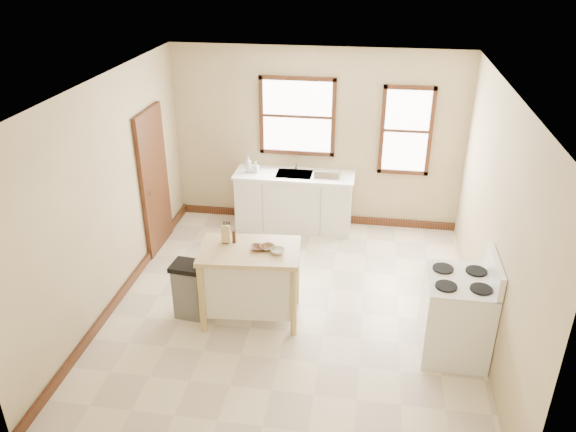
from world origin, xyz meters
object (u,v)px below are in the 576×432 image
(knife_block, at_px, (226,234))
(bowl_b, at_px, (267,247))
(gas_stove, at_px, (457,306))
(soap_bottle_a, at_px, (248,164))
(pepper_grinder, at_px, (234,237))
(bowl_c, at_px, (277,251))
(soap_bottle_b, at_px, (256,167))
(dish_rack, at_px, (327,174))
(trash_bin, at_px, (189,290))
(kitchen_island, at_px, (251,284))
(bowl_a, at_px, (257,248))

(knife_block, distance_m, bowl_b, 0.53)
(knife_block, relative_size, gas_stove, 0.16)
(soap_bottle_a, xyz_separation_m, gas_stove, (2.90, -2.70, -0.44))
(pepper_grinder, xyz_separation_m, bowl_c, (0.55, -0.17, -0.05))
(bowl_b, bearing_deg, soap_bottle_b, 104.83)
(soap_bottle_b, distance_m, dish_rack, 1.11)
(bowl_b, xyz_separation_m, gas_stove, (2.15, -0.31, -0.36))
(trash_bin, bearing_deg, gas_stove, 1.70)
(kitchen_island, distance_m, gas_stove, 2.38)
(knife_block, relative_size, bowl_c, 1.22)
(soap_bottle_a, bearing_deg, kitchen_island, -101.39)
(knife_block, bearing_deg, soap_bottle_b, 81.03)
(kitchen_island, distance_m, bowl_a, 0.50)
(knife_block, relative_size, bowl_a, 1.23)
(bowl_b, bearing_deg, dish_rack, 78.67)
(bowl_c, relative_size, gas_stove, 0.13)
(kitchen_island, xyz_separation_m, trash_bin, (-0.75, -0.08, -0.11))
(bowl_c, height_order, trash_bin, bowl_c)
(pepper_grinder, height_order, gas_stove, gas_stove)
(soap_bottle_a, relative_size, soap_bottle_b, 1.43)
(kitchen_island, relative_size, knife_block, 5.82)
(knife_block, bearing_deg, dish_rack, 54.63)
(soap_bottle_a, distance_m, bowl_c, 2.61)
(soap_bottle_a, xyz_separation_m, bowl_a, (0.63, -2.41, -0.08))
(trash_bin, bearing_deg, soap_bottle_a, 90.73)
(pepper_grinder, distance_m, bowl_a, 0.33)
(bowl_b, bearing_deg, knife_block, 169.32)
(soap_bottle_a, distance_m, dish_rack, 1.23)
(soap_bottle_a, height_order, bowl_c, soap_bottle_a)
(bowl_b, relative_size, trash_bin, 0.24)
(dish_rack, distance_m, knife_block, 2.49)
(pepper_grinder, relative_size, gas_stove, 0.12)
(bowl_b, distance_m, gas_stove, 2.20)
(knife_block, xyz_separation_m, bowl_b, (0.52, -0.10, -0.08))
(knife_block, height_order, bowl_b, knife_block)
(bowl_a, xyz_separation_m, bowl_b, (0.12, 0.03, 0.00))
(pepper_grinder, bearing_deg, gas_stove, -8.95)
(gas_stove, bearing_deg, bowl_a, 172.88)
(pepper_grinder, xyz_separation_m, gas_stove, (2.57, -0.40, -0.42))
(soap_bottle_a, bearing_deg, bowl_c, -94.37)
(trash_bin, xyz_separation_m, gas_stove, (3.10, -0.20, 0.25))
(dish_rack, height_order, trash_bin, dish_rack)
(soap_bottle_a, height_order, knife_block, soap_bottle_a)
(dish_rack, relative_size, bowl_a, 2.47)
(bowl_c, bearing_deg, soap_bottle_b, 107.23)
(pepper_grinder, distance_m, bowl_b, 0.43)
(bowl_a, xyz_separation_m, bowl_c, (0.25, -0.04, 0.01))
(pepper_grinder, distance_m, trash_bin, 0.88)
(soap_bottle_b, xyz_separation_m, dish_rack, (1.11, -0.01, -0.04))
(knife_block, bearing_deg, bowl_c, -26.49)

